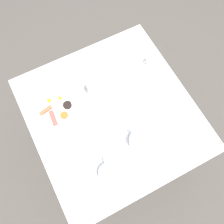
# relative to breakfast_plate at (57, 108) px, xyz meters

# --- Properties ---
(ground_plane) EXTENTS (8.00, 8.00, 0.00)m
(ground_plane) POSITION_rel_breakfast_plate_xyz_m (-0.29, 0.18, -0.76)
(ground_plane) COLOR #4C4742
(table) EXTENTS (0.99, 1.03, 0.75)m
(table) POSITION_rel_breakfast_plate_xyz_m (-0.29, 0.18, -0.08)
(table) COLOR silver
(table) RESTS_ON ground_plane
(breakfast_plate) EXTENTS (0.26, 0.26, 0.04)m
(breakfast_plate) POSITION_rel_breakfast_plate_xyz_m (0.00, 0.00, 0.00)
(breakfast_plate) COLOR white
(breakfast_plate) RESTS_ON table
(teapot_near) EXTENTS (0.11, 0.19, 0.11)m
(teapot_near) POSITION_rel_breakfast_plate_xyz_m (-0.10, 0.51, 0.04)
(teapot_near) COLOR white
(teapot_near) RESTS_ON table
(teapot_far) EXTENTS (0.11, 0.19, 0.11)m
(teapot_far) POSITION_rel_breakfast_plate_xyz_m (-0.34, 0.42, 0.04)
(teapot_far) COLOR white
(teapot_far) RESTS_ON table
(teacup_with_saucer_left) EXTENTS (0.15, 0.15, 0.06)m
(teacup_with_saucer_left) POSITION_rel_breakfast_plate_xyz_m (0.10, 0.39, 0.02)
(teacup_with_saucer_left) COLOR white
(teacup_with_saucer_left) RESTS_ON table
(water_glass_tall) EXTENTS (0.07, 0.07, 0.12)m
(water_glass_tall) POSITION_rel_breakfast_plate_xyz_m (-0.25, 0.00, 0.05)
(water_glass_tall) COLOR white
(water_glass_tall) RESTS_ON table
(water_glass_short) EXTENTS (0.07, 0.07, 0.11)m
(water_glass_short) POSITION_rel_breakfast_plate_xyz_m (-0.01, 0.19, 0.05)
(water_glass_short) COLOR white
(water_glass_short) RESTS_ON table
(creamer_jug) EXTENTS (0.08, 0.05, 0.07)m
(creamer_jug) POSITION_rel_breakfast_plate_xyz_m (-0.67, -0.02, 0.02)
(creamer_jug) COLOR white
(creamer_jug) RESTS_ON table
(napkin_folded) EXTENTS (0.14, 0.10, 0.01)m
(napkin_folded) POSITION_rel_breakfast_plate_xyz_m (-0.55, 0.30, -0.00)
(napkin_folded) COLOR white
(napkin_folded) RESTS_ON table
(fork_by_plate) EXTENTS (0.11, 0.17, 0.00)m
(fork_by_plate) POSITION_rel_breakfast_plate_xyz_m (-0.67, 0.54, -0.01)
(fork_by_plate) COLOR silver
(fork_by_plate) RESTS_ON table
(knife_by_plate) EXTENTS (0.06, 0.19, 0.00)m
(knife_by_plate) POSITION_rel_breakfast_plate_xyz_m (-0.18, 0.23, -0.01)
(knife_by_plate) COLOR silver
(knife_by_plate) RESTS_ON table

